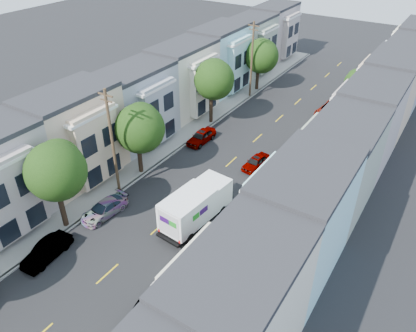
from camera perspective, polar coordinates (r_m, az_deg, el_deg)
ground at (r=34.24m, az=-6.89°, el=-8.54°), size 160.00×160.00×0.00m
road_slab at (r=44.40m, az=5.23°, el=2.35°), size 12.00×70.00×0.02m
curb_left at (r=47.04m, az=-1.27°, el=4.46°), size 0.30×70.00×0.15m
curb_right at (r=42.40m, az=12.44°, el=0.12°), size 0.30×70.00×0.15m
sidewalk_left at (r=47.69m, az=-2.58°, el=4.87°), size 2.60×70.00×0.15m
sidewalk_right at (r=42.08m, az=14.07°, el=-0.40°), size 2.60×70.00×0.15m
centerline at (r=44.41m, az=5.23°, el=2.34°), size 0.12×70.00×0.01m
townhouse_row_left at (r=49.78m, az=-6.18°, el=5.89°), size 5.00×70.00×8.50m
townhouse_row_right at (r=41.40m, az=18.94°, el=-2.05°), size 5.00×70.00×8.50m
tree_b at (r=32.67m, az=-20.70°, el=-0.67°), size 4.66×4.66×7.96m
tree_c at (r=38.29m, az=-9.67°, el=5.23°), size 4.70×4.70×7.38m
tree_d at (r=47.48m, az=0.75°, el=12.06°), size 4.70×4.70×7.94m
tree_e at (r=57.84m, az=7.44°, el=15.08°), size 4.70×4.70×7.34m
tree_far_r at (r=53.93m, az=20.08°, el=10.94°), size 3.10×3.10×5.63m
utility_pole_near at (r=36.08m, az=-13.29°, el=3.19°), size 1.60×0.26×10.00m
utility_pole_far at (r=55.48m, az=6.17°, el=14.58°), size 1.60×0.26×10.00m
fedex_truck at (r=33.34m, az=-1.74°, el=-5.53°), size 2.60×6.76×3.24m
lead_sedan at (r=41.14m, az=6.71°, el=0.53°), size 1.85×3.95×1.24m
parked_left_b at (r=33.31m, az=-21.71°, el=-11.06°), size 1.80×4.19×1.36m
parked_left_c at (r=35.91m, az=-14.35°, el=-5.86°), size 2.14×4.40×1.28m
parked_left_d at (r=45.27m, az=-0.95°, el=4.15°), size 1.78×4.38×1.41m
parked_right_a at (r=27.84m, az=-8.36°, el=-19.44°), size 1.43×4.03×1.34m
parked_right_b at (r=30.87m, az=-1.05°, el=-12.03°), size 2.00×4.66×1.48m
parked_right_c at (r=44.57m, az=12.46°, el=2.76°), size 1.78×4.16×1.35m
parked_right_d at (r=53.62m, az=16.76°, el=7.57°), size 2.95×5.49×1.47m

